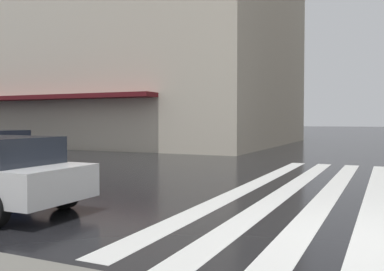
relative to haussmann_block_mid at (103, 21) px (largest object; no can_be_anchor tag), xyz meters
name	(u,v)px	position (x,y,z in m)	size (l,w,h in m)	color
ground_plane	(348,237)	(-21.21, -20.07, -9.50)	(220.00, 220.00, 0.00)	black
zebra_crossing	(353,193)	(-17.21, -19.87, -9.49)	(13.00, 5.50, 0.01)	silver
haussmann_block_mid	(103,21)	(0.00, 0.00, 0.00)	(18.63, 28.19, 19.40)	beige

